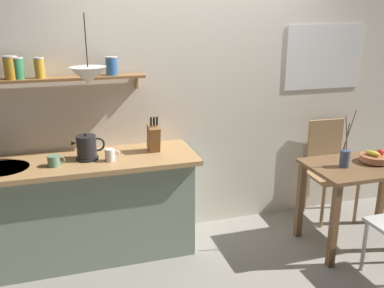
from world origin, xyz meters
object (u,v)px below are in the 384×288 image
(dining_table, at_px, (364,179))
(knife_block, at_px, (154,137))
(coffee_mug_spare, at_px, (110,155))
(fruit_bowl, at_px, (375,158))
(electric_kettle, at_px, (87,148))
(coffee_mug_by_sink, at_px, (54,161))
(twig_vase, at_px, (345,157))
(dining_chair_far, at_px, (328,165))
(pendant_lamp, at_px, (88,75))

(dining_table, xyz_separation_m, knife_block, (-1.76, 0.51, 0.38))
(coffee_mug_spare, bearing_deg, fruit_bowl, -9.01)
(knife_block, bearing_deg, electric_kettle, -175.32)
(electric_kettle, xyz_separation_m, coffee_mug_spare, (0.17, -0.09, -0.05))
(fruit_bowl, height_order, coffee_mug_by_sink, coffee_mug_by_sink)
(dining_table, distance_m, coffee_mug_by_sink, 2.61)
(knife_block, bearing_deg, twig_vase, -18.46)
(dining_table, xyz_separation_m, electric_kettle, (-2.31, 0.46, 0.36))
(twig_vase, bearing_deg, electric_kettle, 167.39)
(fruit_bowl, bearing_deg, coffee_mug_spare, 170.99)
(dining_chair_far, relative_size, twig_vase, 2.00)
(coffee_mug_by_sink, bearing_deg, knife_block, 9.40)
(twig_vase, bearing_deg, knife_block, 161.54)
(dining_chair_far, bearing_deg, electric_kettle, -176.85)
(fruit_bowl, bearing_deg, pendant_lamp, 171.29)
(dining_chair_far, height_order, electric_kettle, electric_kettle)
(pendant_lamp, bearing_deg, twig_vase, -10.55)
(coffee_mug_by_sink, height_order, coffee_mug_spare, coffee_mug_spare)
(twig_vase, bearing_deg, dining_chair_far, 65.21)
(knife_block, height_order, coffee_mug_spare, knife_block)
(knife_block, distance_m, pendant_lamp, 0.77)
(electric_kettle, height_order, pendant_lamp, pendant_lamp)
(coffee_mug_by_sink, distance_m, pendant_lamp, 0.71)
(fruit_bowl, height_order, twig_vase, twig_vase)
(fruit_bowl, bearing_deg, dining_chair_far, 95.06)
(knife_block, bearing_deg, dining_table, -16.16)
(fruit_bowl, relative_size, coffee_mug_by_sink, 1.95)
(dining_chair_far, height_order, twig_vase, twig_vase)
(dining_chair_far, bearing_deg, twig_vase, -114.79)
(electric_kettle, distance_m, coffee_mug_by_sink, 0.28)
(twig_vase, height_order, coffee_mug_by_sink, twig_vase)
(twig_vase, distance_m, coffee_mug_spare, 1.95)
(fruit_bowl, distance_m, electric_kettle, 2.46)
(knife_block, xyz_separation_m, pendant_lamp, (-0.51, -0.13, 0.56))
(dining_chair_far, relative_size, coffee_mug_spare, 8.34)
(fruit_bowl, bearing_deg, coffee_mug_by_sink, 172.30)
(dining_chair_far, distance_m, electric_kettle, 2.41)
(coffee_mug_spare, bearing_deg, knife_block, 20.09)
(coffee_mug_by_sink, xyz_separation_m, pendant_lamp, (0.30, 0.00, 0.64))
(fruit_bowl, relative_size, twig_vase, 0.52)
(twig_vase, distance_m, electric_kettle, 2.14)
(dining_chair_far, height_order, knife_block, knife_block)
(dining_table, bearing_deg, electric_kettle, 168.64)
(knife_block, distance_m, coffee_mug_by_sink, 0.82)
(fruit_bowl, distance_m, knife_block, 1.94)
(pendant_lamp, bearing_deg, dining_table, -9.46)
(dining_chair_far, height_order, fruit_bowl, dining_chair_far)
(dining_chair_far, bearing_deg, coffee_mug_spare, -174.16)
(fruit_bowl, height_order, coffee_mug_spare, coffee_mug_spare)
(dining_chair_far, relative_size, coffee_mug_by_sink, 7.52)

